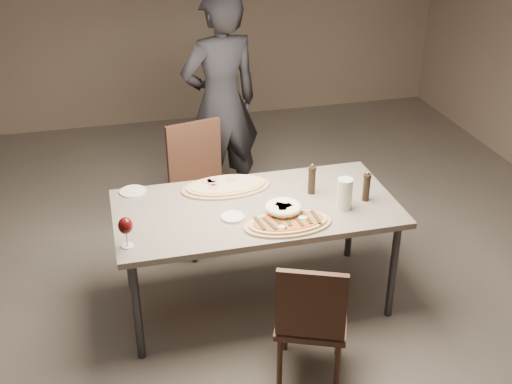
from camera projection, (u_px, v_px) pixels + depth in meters
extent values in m
plane|color=#635C55|center=(256.00, 300.00, 4.45)|extent=(7.00, 7.00, 0.00)
cube|color=gray|center=(256.00, 209.00, 4.10)|extent=(1.80, 0.90, 0.04)
cylinder|color=#333335|center=(137.00, 311.00, 3.78)|extent=(0.05, 0.05, 0.71)
cylinder|color=#333335|center=(393.00, 271.00, 4.14)|extent=(0.05, 0.05, 0.71)
cylinder|color=#333335|center=(128.00, 244.00, 4.42)|extent=(0.05, 0.05, 0.71)
cylinder|color=#333335|center=(350.00, 215.00, 4.77)|extent=(0.05, 0.05, 0.71)
ellipsoid|color=white|center=(302.00, 217.00, 3.89)|extent=(0.05, 0.05, 0.01)
ellipsoid|color=white|center=(304.00, 217.00, 3.89)|extent=(0.05, 0.05, 0.01)
ellipsoid|color=white|center=(282.00, 226.00, 3.79)|extent=(0.05, 0.05, 0.01)
cube|color=#223416|center=(260.00, 223.00, 3.83)|extent=(0.04, 0.16, 0.01)
cube|color=#223416|center=(270.00, 224.00, 3.83)|extent=(0.06, 0.16, 0.01)
cube|color=#223416|center=(280.00, 223.00, 3.84)|extent=(0.06, 0.16, 0.01)
cube|color=#223416|center=(288.00, 219.00, 3.87)|extent=(0.03, 0.16, 0.01)
cube|color=#223416|center=(298.00, 220.00, 3.87)|extent=(0.04, 0.16, 0.01)
cube|color=#223416|center=(306.00, 217.00, 3.89)|extent=(0.03, 0.16, 0.01)
cube|color=#223416|center=(316.00, 217.00, 3.90)|extent=(0.02, 0.16, 0.01)
cylinder|color=#D28189|center=(212.00, 183.00, 4.29)|extent=(0.07, 0.07, 0.00)
cylinder|color=#D28189|center=(230.00, 179.00, 4.34)|extent=(0.07, 0.07, 0.00)
cylinder|color=#D28189|center=(214.00, 187.00, 4.24)|extent=(0.07, 0.07, 0.00)
cylinder|color=#D28189|center=(207.00, 181.00, 4.32)|extent=(0.07, 0.07, 0.00)
cylinder|color=#D28189|center=(212.00, 180.00, 4.33)|extent=(0.07, 0.07, 0.00)
cylinder|color=beige|center=(283.00, 211.00, 3.96)|extent=(0.19, 0.19, 0.08)
torus|color=beige|center=(283.00, 207.00, 3.94)|extent=(0.23, 0.23, 0.03)
cube|color=#A57842|center=(287.00, 208.00, 3.96)|extent=(0.07, 0.07, 0.04)
cube|color=#A57842|center=(280.00, 207.00, 3.97)|extent=(0.08, 0.07, 0.04)
cube|color=#A57842|center=(282.00, 211.00, 3.93)|extent=(0.06, 0.06, 0.04)
cylinder|color=white|center=(233.00, 217.00, 3.95)|extent=(0.15, 0.15, 0.02)
cylinder|color=#A5A63D|center=(233.00, 217.00, 3.95)|extent=(0.10, 0.10, 0.00)
cylinder|color=black|center=(312.00, 181.00, 4.20)|extent=(0.05, 0.05, 0.17)
cylinder|color=black|center=(312.00, 168.00, 4.16)|extent=(0.06, 0.06, 0.02)
sphere|color=gold|center=(312.00, 165.00, 4.15)|extent=(0.02, 0.02, 0.02)
cylinder|color=black|center=(366.00, 189.00, 4.12)|extent=(0.05, 0.05, 0.17)
cylinder|color=black|center=(367.00, 176.00, 4.08)|extent=(0.05, 0.05, 0.02)
sphere|color=gold|center=(368.00, 173.00, 4.07)|extent=(0.02, 0.02, 0.02)
cylinder|color=silver|center=(345.00, 194.00, 4.02)|extent=(0.10, 0.10, 0.21)
cylinder|color=silver|center=(128.00, 246.00, 3.67)|extent=(0.07, 0.07, 0.01)
cylinder|color=silver|center=(127.00, 239.00, 3.65)|extent=(0.01, 0.01, 0.09)
ellipsoid|color=#4A0A0B|center=(125.00, 226.00, 3.61)|extent=(0.08, 0.08, 0.10)
cylinder|color=white|center=(133.00, 191.00, 4.25)|extent=(0.17, 0.17, 0.01)
cube|color=#40271B|center=(312.00, 319.00, 3.67)|extent=(0.52, 0.52, 0.04)
cylinder|color=#40271B|center=(280.00, 363.00, 3.64)|extent=(0.03, 0.03, 0.37)
cylinder|color=#40271B|center=(337.00, 369.00, 3.60)|extent=(0.03, 0.03, 0.37)
cylinder|color=#40271B|center=(286.00, 326.00, 3.92)|extent=(0.03, 0.03, 0.37)
cylinder|color=#40271B|center=(339.00, 331.00, 3.88)|extent=(0.03, 0.03, 0.37)
cube|color=#40271B|center=(311.00, 305.00, 3.39)|extent=(0.36, 0.18, 0.41)
cube|color=#40271B|center=(206.00, 194.00, 4.87)|extent=(0.54, 0.54, 0.04)
cylinder|color=#40271B|center=(219.00, 205.00, 5.20)|extent=(0.04, 0.04, 0.42)
cylinder|color=#40271B|center=(176.00, 215.00, 5.05)|extent=(0.04, 0.04, 0.42)
cylinder|color=#40271B|center=(239.00, 226.00, 4.91)|extent=(0.04, 0.04, 0.42)
cylinder|color=#40271B|center=(194.00, 238.00, 4.76)|extent=(0.04, 0.04, 0.42)
cube|color=#40271B|center=(194.00, 151.00, 4.90)|extent=(0.43, 0.14, 0.47)
imported|color=black|center=(221.00, 104.00, 5.22)|extent=(0.76, 0.59, 1.85)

